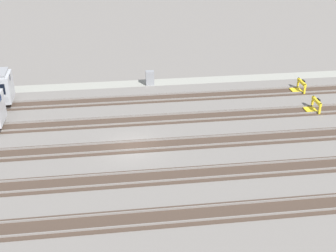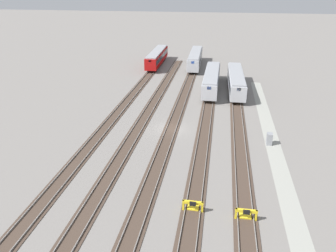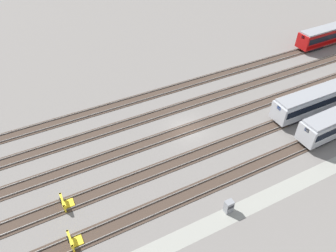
{
  "view_description": "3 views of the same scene",
  "coord_description": "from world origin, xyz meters",
  "views": [
    {
      "loc": [
        1.49,
        34.65,
        19.92
      ],
      "look_at": [
        -3.01,
        -0.0,
        1.8
      ],
      "focal_mm": 50.0,
      "sensor_mm": 36.0,
      "label": 1
    },
    {
      "loc": [
        -43.55,
        -6.68,
        20.02
      ],
      "look_at": [
        -3.01,
        -0.0,
        1.8
      ],
      "focal_mm": 35.0,
      "sensor_mm": 36.0,
      "label": 2
    },
    {
      "loc": [
        -18.1,
        -29.26,
        29.98
      ],
      "look_at": [
        -3.01,
        -0.0,
        1.8
      ],
      "focal_mm": 35.0,
      "sensor_mm": 36.0,
      "label": 3
    }
  ],
  "objects": [
    {
      "name": "service_walkway",
      "position": [
        0.0,
        -14.21,
        0.0
      ],
      "size": [
        54.0,
        2.0,
        0.01
      ],
      "primitive_type": "cube",
      "color": "#9E9E93",
      "rests_on": "ground"
    },
    {
      "name": "bumper_stop_near_inner_track",
      "position": [
        -18.12,
        -4.9,
        0.51
      ],
      "size": [
        1.35,
        2.0,
        1.22
      ],
      "color": "yellow",
      "rests_on": "ground"
    },
    {
      "name": "rail_track_middle",
      "position": [
        0.0,
        0.0,
        0.04
      ],
      "size": [
        90.0,
        2.24,
        0.21
      ],
      "color": "#47382D",
      "rests_on": "ground"
    },
    {
      "name": "electrical_cabinet",
      "position": [
        -2.76,
        -13.66,
        0.8
      ],
      "size": [
        0.9,
        0.73,
        1.6
      ],
      "color": "gray",
      "rests_on": "ground"
    },
    {
      "name": "subway_car_front_row_leftmost",
      "position": [
        20.37,
        -4.94,
        2.04
      ],
      "size": [
        18.02,
        2.96,
        3.7
      ],
      "color": "#B7BABF",
      "rests_on": "ground"
    },
    {
      "name": "ground_plane",
      "position": [
        0.0,
        0.0,
        0.0
      ],
      "size": [
        400.0,
        400.0,
        0.0
      ],
      "primitive_type": "plane",
      "color": "gray"
    },
    {
      "name": "bumper_stop_nearest_track",
      "position": [
        -18.55,
        -9.8,
        0.51
      ],
      "size": [
        1.35,
        2.0,
        1.22
      ],
      "color": "yellow",
      "rests_on": "ground"
    },
    {
      "name": "subway_car_front_row_left_inner",
      "position": [
        20.37,
        -9.74,
        2.04
      ],
      "size": [
        18.06,
        3.25,
        3.7
      ],
      "color": "#B7BABF",
      "rests_on": "ground"
    },
    {
      "name": "rail_track_farthest",
      "position": [
        0.0,
        9.8,
        0.04
      ],
      "size": [
        90.0,
        2.23,
        0.21
      ],
      "color": "#47382D",
      "rests_on": "ground"
    },
    {
      "name": "rail_track_near_inner",
      "position": [
        0.0,
        -4.9,
        0.04
      ],
      "size": [
        90.0,
        2.24,
        0.21
      ],
      "color": "#47382D",
      "rests_on": "ground"
    },
    {
      "name": "subway_car_front_row_centre",
      "position": [
        39.25,
        9.84,
        2.04
      ],
      "size": [
        18.04,
        3.08,
        3.7
      ],
      "color": "#A80F0F",
      "rests_on": "ground"
    },
    {
      "name": "subway_car_front_row_right_inner",
      "position": [
        39.37,
        -0.03,
        2.04
      ],
      "size": [
        18.05,
        3.2,
        3.7
      ],
      "color": "#B7BABF",
      "rests_on": "ground"
    },
    {
      "name": "rail_track_far_inner",
      "position": [
        0.0,
        4.9,
        0.04
      ],
      "size": [
        90.0,
        2.23,
        0.21
      ],
      "color": "#47382D",
      "rests_on": "ground"
    },
    {
      "name": "rail_track_nearest",
      "position": [
        0.0,
        -9.8,
        0.04
      ],
      "size": [
        90.0,
        2.23,
        0.21
      ],
      "color": "#47382D",
      "rests_on": "ground"
    }
  ]
}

